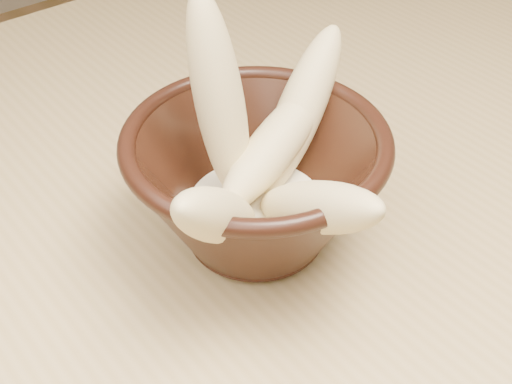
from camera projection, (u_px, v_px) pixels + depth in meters
table at (336, 167)px, 0.79m from camera, size 1.20×0.80×0.75m
bowl at (256, 183)px, 0.54m from camera, size 0.20×0.20×0.11m
milk_puddle at (256, 209)px, 0.56m from camera, size 0.11×0.11×0.02m
banana_upright at (219, 100)px, 0.52m from camera, size 0.04×0.07×0.17m
banana_left at (218, 216)px, 0.47m from camera, size 0.13×0.10×0.13m
banana_right at (300, 110)px, 0.57m from camera, size 0.14×0.08×0.13m
banana_across at (274, 145)px, 0.55m from camera, size 0.15×0.07×0.08m
banana_front at (315, 207)px, 0.49m from camera, size 0.05×0.15×0.12m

